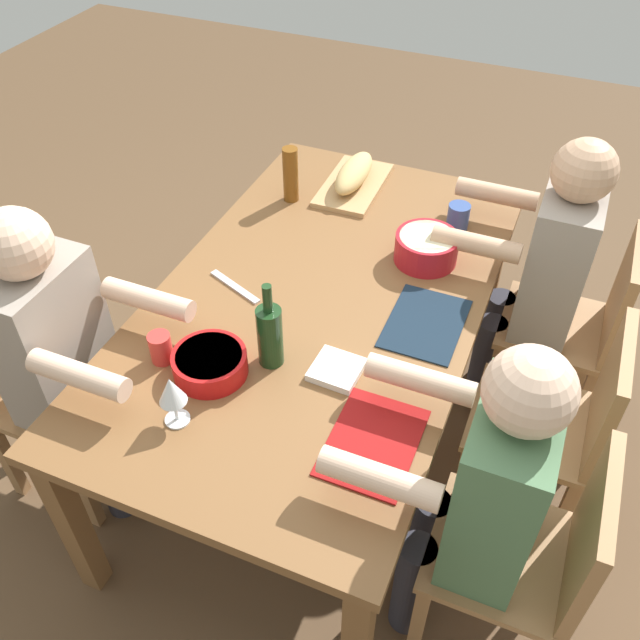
# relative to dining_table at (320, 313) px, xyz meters

# --- Properties ---
(ground_plane) EXTENTS (8.00, 8.00, 0.00)m
(ground_plane) POSITION_rel_dining_table_xyz_m (0.00, 0.00, -0.66)
(ground_plane) COLOR brown
(dining_table) EXTENTS (1.83, 1.04, 0.74)m
(dining_table) POSITION_rel_dining_table_xyz_m (0.00, 0.00, 0.00)
(dining_table) COLOR brown
(dining_table) RESTS_ON ground_plane
(chair_far_right) EXTENTS (0.40, 0.40, 0.85)m
(chair_far_right) POSITION_rel_dining_table_xyz_m (0.50, 0.84, -0.18)
(chair_far_right) COLOR #9E7044
(chair_far_right) RESTS_ON ground_plane
(diner_far_right) EXTENTS (0.41, 0.53, 1.20)m
(diner_far_right) POSITION_rel_dining_table_xyz_m (0.50, 0.66, 0.03)
(diner_far_right) COLOR #2D2D38
(diner_far_right) RESTS_ON ground_plane
(chair_near_right) EXTENTS (0.40, 0.40, 0.85)m
(chair_near_right) POSITION_rel_dining_table_xyz_m (0.50, -0.84, -0.18)
(chair_near_right) COLOR #9E7044
(chair_near_right) RESTS_ON ground_plane
(diner_near_right) EXTENTS (0.41, 0.53, 1.20)m
(diner_near_right) POSITION_rel_dining_table_xyz_m (0.50, -0.66, 0.03)
(diner_near_right) COLOR #2D2D38
(diner_near_right) RESTS_ON ground_plane
(chair_far_center) EXTENTS (0.40, 0.40, 0.85)m
(chair_far_center) POSITION_rel_dining_table_xyz_m (0.00, 0.84, -0.18)
(chair_far_center) COLOR #9E7044
(chair_far_center) RESTS_ON ground_plane
(chair_far_left) EXTENTS (0.40, 0.40, 0.85)m
(chair_far_left) POSITION_rel_dining_table_xyz_m (-0.50, 0.84, -0.18)
(chair_far_left) COLOR #9E7044
(chair_far_left) RESTS_ON ground_plane
(diner_far_left) EXTENTS (0.41, 0.53, 1.20)m
(diner_far_left) POSITION_rel_dining_table_xyz_m (-0.50, 0.66, 0.03)
(diner_far_left) COLOR #2D2D38
(diner_far_left) RESTS_ON ground_plane
(serving_bowl_fruit) EXTENTS (0.22, 0.22, 0.07)m
(serving_bowl_fruit) POSITION_rel_dining_table_xyz_m (0.44, -0.16, 0.12)
(serving_bowl_fruit) COLOR red
(serving_bowl_fruit) RESTS_ON dining_table
(serving_bowl_pasta) EXTENTS (0.22, 0.22, 0.10)m
(serving_bowl_pasta) POSITION_rel_dining_table_xyz_m (-0.32, 0.27, 0.14)
(serving_bowl_pasta) COLOR #B21923
(serving_bowl_pasta) RESTS_ON dining_table
(cutting_board) EXTENTS (0.40, 0.23, 0.02)m
(cutting_board) POSITION_rel_dining_table_xyz_m (-0.67, -0.13, 0.09)
(cutting_board) COLOR tan
(cutting_board) RESTS_ON dining_table
(bread_loaf) EXTENTS (0.32, 0.12, 0.09)m
(bread_loaf) POSITION_rel_dining_table_xyz_m (-0.67, -0.13, 0.14)
(bread_loaf) COLOR tan
(bread_loaf) RESTS_ON cutting_board
(wine_bottle) EXTENTS (0.08, 0.08, 0.29)m
(wine_bottle) POSITION_rel_dining_table_xyz_m (0.33, -0.02, 0.18)
(wine_bottle) COLOR #193819
(wine_bottle) RESTS_ON dining_table
(beer_bottle) EXTENTS (0.06, 0.06, 0.22)m
(beer_bottle) POSITION_rel_dining_table_xyz_m (-0.50, -0.33, 0.19)
(beer_bottle) COLOR brown
(beer_bottle) RESTS_ON dining_table
(wine_glass) EXTENTS (0.08, 0.08, 0.17)m
(wine_glass) POSITION_rel_dining_table_xyz_m (0.64, -0.16, 0.19)
(wine_glass) COLOR silver
(wine_glass) RESTS_ON dining_table
(placemat_far_right) EXTENTS (0.32, 0.23, 0.01)m
(placemat_far_right) POSITION_rel_dining_table_xyz_m (0.50, 0.36, 0.08)
(placemat_far_right) COLOR maroon
(placemat_far_right) RESTS_ON dining_table
(cup_near_right) EXTENTS (0.07, 0.07, 0.10)m
(cup_near_right) POSITION_rel_dining_table_xyz_m (0.45, -0.32, 0.12)
(cup_near_right) COLOR red
(cup_near_right) RESTS_ON dining_table
(placemat_far_center) EXTENTS (0.32, 0.23, 0.01)m
(placemat_far_center) POSITION_rel_dining_table_xyz_m (0.00, 0.36, 0.08)
(placemat_far_center) COLOR #142333
(placemat_far_center) RESTS_ON dining_table
(cup_far_left) EXTENTS (0.08, 0.08, 0.10)m
(cup_far_left) POSITION_rel_dining_table_xyz_m (-0.56, 0.32, 0.12)
(cup_far_left) COLOR #334C8C
(cup_far_left) RESTS_ON dining_table
(carving_knife) EXTENTS (0.11, 0.22, 0.01)m
(carving_knife) POSITION_rel_dining_table_xyz_m (0.07, -0.28, 0.08)
(carving_knife) COLOR silver
(carving_knife) RESTS_ON dining_table
(napkin_stack) EXTENTS (0.15, 0.15, 0.02)m
(napkin_stack) POSITION_rel_dining_table_xyz_m (0.30, 0.18, 0.09)
(napkin_stack) COLOR white
(napkin_stack) RESTS_ON dining_table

